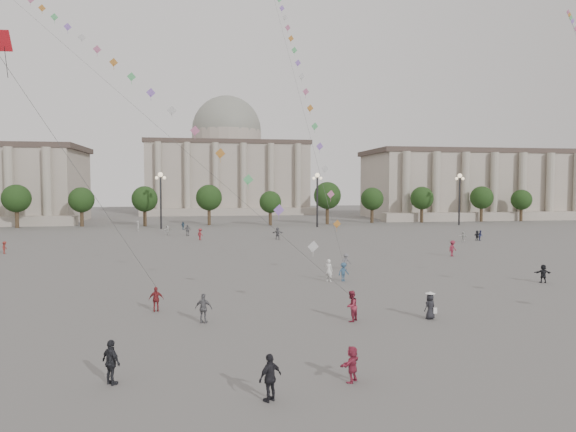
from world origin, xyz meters
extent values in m
plane|color=#575552|center=(0.00, 0.00, 0.00)|extent=(360.00, 360.00, 0.00)
cube|color=#A19787|center=(75.00, 95.00, 8.00)|extent=(80.00, 22.00, 16.00)
cube|color=#463933|center=(75.00, 95.00, 16.60)|extent=(81.60, 22.44, 1.20)
cube|color=#A19787|center=(75.00, 82.00, 1.00)|extent=(84.00, 4.00, 2.00)
cube|color=#A19787|center=(0.00, 130.00, 10.00)|extent=(46.00, 30.00, 20.00)
cube|color=#463933|center=(0.00, 130.00, 20.60)|extent=(46.92, 30.60, 1.20)
cube|color=#A19787|center=(0.00, 113.00, 1.00)|extent=(48.30, 4.00, 2.00)
cylinder|color=#A19787|center=(0.00, 130.00, 22.50)|extent=(21.00, 21.00, 5.00)
sphere|color=gray|center=(0.00, 130.00, 25.00)|extent=(21.00, 21.00, 21.00)
cylinder|color=#332519|center=(-42.00, 78.00, 1.76)|extent=(0.70, 0.70, 3.52)
sphere|color=black|center=(-42.00, 78.00, 5.44)|extent=(5.12, 5.12, 5.12)
cylinder|color=#332519|center=(-30.00, 78.00, 1.76)|extent=(0.70, 0.70, 3.52)
sphere|color=black|center=(-30.00, 78.00, 5.44)|extent=(5.12, 5.12, 5.12)
cylinder|color=#332519|center=(-18.00, 78.00, 1.76)|extent=(0.70, 0.70, 3.52)
sphere|color=black|center=(-18.00, 78.00, 5.44)|extent=(5.12, 5.12, 5.12)
cylinder|color=#332519|center=(-6.00, 78.00, 1.76)|extent=(0.70, 0.70, 3.52)
sphere|color=black|center=(-6.00, 78.00, 5.44)|extent=(5.12, 5.12, 5.12)
cylinder|color=#332519|center=(6.00, 78.00, 1.76)|extent=(0.70, 0.70, 3.52)
sphere|color=black|center=(6.00, 78.00, 5.44)|extent=(5.12, 5.12, 5.12)
cylinder|color=#332519|center=(18.00, 78.00, 1.76)|extent=(0.70, 0.70, 3.52)
sphere|color=black|center=(18.00, 78.00, 5.44)|extent=(5.12, 5.12, 5.12)
cylinder|color=#332519|center=(30.00, 78.00, 1.76)|extent=(0.70, 0.70, 3.52)
sphere|color=black|center=(30.00, 78.00, 5.44)|extent=(5.12, 5.12, 5.12)
cylinder|color=#332519|center=(42.00, 78.00, 1.76)|extent=(0.70, 0.70, 3.52)
sphere|color=black|center=(42.00, 78.00, 5.44)|extent=(5.12, 5.12, 5.12)
cylinder|color=#332519|center=(54.00, 78.00, 1.76)|extent=(0.70, 0.70, 3.52)
sphere|color=black|center=(54.00, 78.00, 5.44)|extent=(5.12, 5.12, 5.12)
cylinder|color=#332519|center=(66.00, 78.00, 1.76)|extent=(0.70, 0.70, 3.52)
sphere|color=black|center=(66.00, 78.00, 5.44)|extent=(5.12, 5.12, 5.12)
cylinder|color=#262628|center=(-15.00, 70.00, 5.00)|extent=(0.36, 0.36, 10.00)
sphere|color=#FFE5B2|center=(-15.00, 70.00, 10.20)|extent=(0.90, 0.90, 0.90)
sphere|color=#FFE5B2|center=(-15.70, 70.00, 9.60)|extent=(0.60, 0.60, 0.60)
sphere|color=#FFE5B2|center=(-14.30, 70.00, 9.60)|extent=(0.60, 0.60, 0.60)
cylinder|color=#262628|center=(15.00, 70.00, 5.00)|extent=(0.36, 0.36, 10.00)
sphere|color=#FFE5B2|center=(15.00, 70.00, 10.20)|extent=(0.90, 0.90, 0.90)
sphere|color=#FFE5B2|center=(14.30, 70.00, 9.60)|extent=(0.60, 0.60, 0.60)
sphere|color=#FFE5B2|center=(15.70, 70.00, 9.60)|extent=(0.60, 0.60, 0.60)
cylinder|color=#262628|center=(45.00, 70.00, 5.00)|extent=(0.36, 0.36, 10.00)
sphere|color=#FFE5B2|center=(45.00, 70.00, 10.20)|extent=(0.90, 0.90, 0.90)
sphere|color=#FFE5B2|center=(44.30, 70.00, 9.60)|extent=(0.60, 0.60, 0.60)
sphere|color=#FFE5B2|center=(45.70, 70.00, 9.60)|extent=(0.60, 0.60, 0.60)
imported|color=#2C4A64|center=(-10.89, 68.00, 0.75)|extent=(0.94, 0.77, 1.49)
imported|color=maroon|center=(-30.44, 36.64, 0.75)|extent=(0.57, 0.97, 1.49)
imported|color=black|center=(20.89, 9.72, 0.77)|extent=(1.49, 0.72, 1.54)
imported|color=silver|center=(-12.98, 57.19, 0.80)|extent=(1.47, 1.24, 1.59)
imported|color=slate|center=(6.49, 18.84, 0.79)|extent=(1.11, 0.75, 1.58)
imported|color=silver|center=(29.91, 39.98, 0.76)|extent=(1.42, 0.47, 1.52)
imported|color=maroon|center=(21.16, 26.06, 0.92)|extent=(1.36, 1.16, 1.83)
imported|color=black|center=(33.09, 41.75, 0.74)|extent=(1.44, 0.82, 1.48)
imported|color=#B3B3AF|center=(-18.71, 66.19, 0.91)|extent=(0.59, 0.75, 1.82)
imported|color=#5D5D61|center=(3.98, 47.90, 0.92)|extent=(1.79, 0.94, 1.84)
imported|color=silver|center=(3.39, 13.07, 0.96)|extent=(0.82, 0.81, 1.92)
imported|color=slate|center=(-9.69, 55.77, 0.93)|extent=(1.18, 0.82, 1.86)
imported|color=maroon|center=(-7.59, 48.83, 0.87)|extent=(1.21, 1.28, 1.73)
imported|color=navy|center=(33.46, 41.47, 0.76)|extent=(0.81, 0.90, 1.52)
imported|color=maroon|center=(-10.01, 4.83, 0.80)|extent=(0.96, 0.47, 1.59)
imported|color=#212227|center=(-10.67, -7.37, 0.92)|extent=(1.07, 1.09, 1.84)
imported|color=#9D2A43|center=(-0.96, -8.66, 0.75)|extent=(1.27, 1.31, 1.49)
imported|color=slate|center=(-7.00, 1.53, 0.87)|extent=(1.11, 0.73, 1.75)
imported|color=black|center=(-4.52, -10.00, 0.90)|extent=(1.12, 0.96, 1.80)
imported|color=maroon|center=(1.67, 0.46, 0.93)|extent=(1.13, 1.14, 1.85)
imported|color=#31516F|center=(4.67, 13.09, 0.80)|extent=(1.17, 0.91, 1.59)
imported|color=black|center=(6.53, 0.23, 0.77)|extent=(0.88, 0.72, 1.55)
cone|color=white|center=(6.53, 0.23, 1.62)|extent=(0.52, 0.52, 0.14)
cylinder|color=white|center=(6.53, 0.23, 1.56)|extent=(0.60, 0.60, 0.02)
cube|color=white|center=(6.78, 0.08, 0.55)|extent=(0.22, 0.10, 0.35)
cylinder|color=#3F3F3F|center=(-14.01, 2.91, 8.65)|extent=(0.02, 0.02, 16.67)
cylinder|color=#3F3F3F|center=(-19.57, 26.34, 21.27)|extent=(0.02, 0.02, 77.75)
cube|color=silver|center=(-0.18, 2.71, 4.25)|extent=(0.76, 0.25, 0.76)
cube|color=#9166CC|center=(-2.03, 4.96, 6.46)|extent=(0.76, 0.25, 0.76)
cube|color=#56BA70|center=(-3.87, 7.21, 8.50)|extent=(0.76, 0.25, 0.76)
cube|color=#BA752B|center=(-5.72, 9.46, 10.44)|extent=(0.76, 0.25, 0.76)
cube|color=#BD648A|center=(-7.57, 11.71, 12.30)|extent=(0.76, 0.25, 0.76)
cube|color=silver|center=(-9.41, 13.96, 14.12)|extent=(0.76, 0.25, 0.76)
cube|color=#9166CC|center=(-11.26, 16.21, 15.88)|extent=(0.76, 0.25, 0.76)
cube|color=#56BA70|center=(-13.11, 18.46, 17.61)|extent=(0.76, 0.25, 0.76)
cube|color=#BA752B|center=(-14.95, 20.71, 19.31)|extent=(0.76, 0.25, 0.76)
cube|color=#BD648A|center=(-16.80, 22.96, 20.98)|extent=(0.76, 0.25, 0.76)
cube|color=silver|center=(-18.65, 25.21, 22.62)|extent=(0.76, 0.25, 0.76)
cube|color=#9166CC|center=(-20.49, 27.46, 24.24)|extent=(0.76, 0.25, 0.76)
cube|color=#56BA70|center=(-22.34, 29.71, 25.84)|extent=(0.76, 0.25, 0.76)
cube|color=#BA752B|center=(-24.19, 31.96, 27.42)|extent=(0.76, 0.25, 0.76)
cube|color=#BD648A|center=(-26.03, 34.21, 28.99)|extent=(0.76, 0.25, 0.76)
cylinder|color=#3F3F3F|center=(3.65, 38.72, 27.18)|extent=(0.02, 0.02, 72.59)
cube|color=#BA752B|center=(4.59, 15.06, 4.72)|extent=(0.76, 0.25, 0.76)
cube|color=#BD648A|center=(4.51, 17.03, 7.30)|extent=(0.76, 0.25, 0.76)
cube|color=silver|center=(4.44, 19.00, 9.69)|extent=(0.76, 0.25, 0.76)
cube|color=#9166CC|center=(4.36, 20.97, 11.96)|extent=(0.76, 0.25, 0.76)
cube|color=#56BA70|center=(4.28, 22.94, 14.15)|extent=(0.76, 0.25, 0.76)
cube|color=#BA752B|center=(4.20, 24.92, 16.27)|extent=(0.76, 0.25, 0.76)
cube|color=#BD648A|center=(4.12, 26.89, 18.33)|extent=(0.76, 0.25, 0.76)
cube|color=silver|center=(4.04, 28.86, 20.36)|extent=(0.76, 0.25, 0.76)
cube|color=#9166CC|center=(3.96, 30.83, 22.34)|extent=(0.76, 0.25, 0.76)
cube|color=#56BA70|center=(3.89, 32.80, 24.30)|extent=(0.76, 0.25, 0.76)
cube|color=#BA752B|center=(3.81, 34.77, 26.22)|extent=(0.76, 0.25, 0.76)
cube|color=#BD648A|center=(3.73, 36.75, 28.12)|extent=(0.76, 0.25, 0.76)
cube|color=silver|center=(3.65, 38.72, 29.99)|extent=(0.76, 0.25, 0.76)
cube|color=#9166CC|center=(3.57, 40.69, 31.84)|extent=(0.76, 0.25, 0.76)
cube|color=#BD648A|center=(43.84, 35.99, 29.73)|extent=(0.76, 0.25, 0.76)
cube|color=silver|center=(45.24, 38.17, 30.98)|extent=(0.76, 0.25, 0.76)
cube|color=#9166CC|center=(46.65, 40.36, 32.23)|extent=(0.76, 0.25, 0.76)
cube|color=#56BA70|center=(48.06, 42.54, 33.47)|extent=(0.76, 0.25, 0.76)
cube|color=#BA752B|center=(49.47, 44.72, 34.70)|extent=(0.76, 0.25, 0.76)
cube|color=#BD648A|center=(50.88, 46.90, 35.92)|extent=(0.76, 0.25, 0.76)
camera|label=1|loc=(-6.88, -28.61, 8.04)|focal=32.00mm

